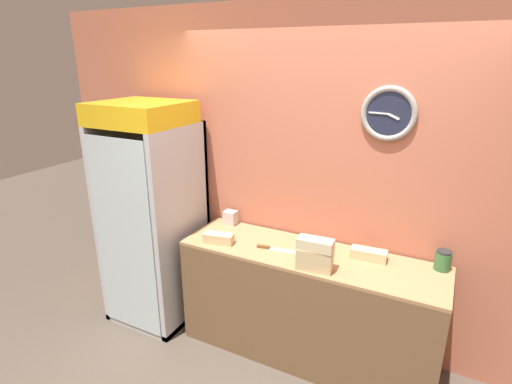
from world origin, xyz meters
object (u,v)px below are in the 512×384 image
Objects in this scene: sandwich_flat_right at (219,238)px; chefs_knife at (273,248)px; beverage_cooler at (156,203)px; napkin_dispenser at (231,218)px; sandwich_flat_left at (369,254)px; condiment_jar at (443,260)px; sandwich_stack_middle at (315,254)px; sandwich_stack_bottom at (314,265)px; sandwich_stack_top at (315,244)px.

chefs_knife is (0.43, 0.09, -0.03)m from sandwich_flat_right.
beverage_cooler is 0.75m from sandwich_flat_right.
napkin_dispenser is at bearing 21.38° from beverage_cooler.
sandwich_flat_left reaches higher than chefs_knife.
condiment_jar reaches higher than napkin_dispenser.
sandwich_stack_middle is 0.97× the size of sandwich_flat_left.
napkin_dispenser is at bearing 106.44° from sandwich_flat_right.
condiment_jar reaches higher than sandwich_flat_left.
condiment_jar is at bearing 27.38° from sandwich_stack_bottom.
condiment_jar reaches higher than sandwich_flat_right.
sandwich_flat_right is at bearing -167.48° from condiment_jar.
sandwich_stack_middle is 1.77× the size of condiment_jar.
chefs_knife is (1.16, -0.03, -0.17)m from beverage_cooler.
chefs_knife is at bearing 12.24° from sandwich_flat_right.
napkin_dispenser is at bearing 155.62° from sandwich_stack_bottom.
sandwich_stack_middle is 2.12× the size of napkin_dispenser.
condiment_jar is at bearing 5.72° from beverage_cooler.
chefs_knife is (-0.38, 0.15, -0.11)m from sandwich_stack_middle.
sandwich_stack_bottom is at bearing -6.44° from beverage_cooler.
sandwich_stack_middle is 0.89m from condiment_jar.
napkin_dispenser is (-1.71, 0.01, -0.01)m from condiment_jar.
beverage_cooler is 7.71× the size of sandwich_stack_middle.
sandwich_flat_right is at bearing -9.48° from beverage_cooler.
chefs_knife is at bearing -167.38° from condiment_jar.
sandwich_flat_left is at bearing -170.19° from condiment_jar.
beverage_cooler is 1.56m from sandwich_stack_bottom.
sandwich_flat_left is at bearing 47.06° from sandwich_stack_middle.
sandwich_stack_middle is at bearing -132.94° from sandwich_flat_left.
sandwich_stack_middle is at bearing -24.38° from napkin_dispenser.
beverage_cooler is at bearing 178.59° from chefs_knife.
condiment_jar is 1.71m from napkin_dispenser.
sandwich_flat_right is 1.64m from condiment_jar.
sandwich_stack_middle is 0.45m from sandwich_flat_left.
condiment_jar reaches higher than sandwich_stack_bottom.
sandwich_stack_middle is 0.42m from chefs_knife.
sandwich_flat_right is at bearing -166.32° from sandwich_flat_left.
sandwich_stack_bottom is at bearing 180.00° from sandwich_stack_top.
sandwich_stack_bottom is 0.16m from sandwich_stack_top.
sandwich_stack_top is at bearing -24.38° from napkin_dispenser.
napkin_dispenser reaches higher than sandwich_stack_bottom.
sandwich_stack_top is at bearing -3.68° from sandwich_flat_right.
sandwich_stack_top is 0.96× the size of sandwich_flat_left.
beverage_cooler reaches higher than sandwich_stack_middle.
sandwich_flat_right is at bearing 176.32° from sandwich_stack_top.
sandwich_stack_middle reaches higher than condiment_jar.
condiment_jar is at bearing 12.52° from sandwich_flat_right.
condiment_jar is at bearing 9.81° from sandwich_flat_left.
napkin_dispenser reaches higher than sandwich_flat_right.
sandwich_flat_right is (0.73, -0.12, -0.13)m from beverage_cooler.
beverage_cooler is 7.47× the size of sandwich_flat_left.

